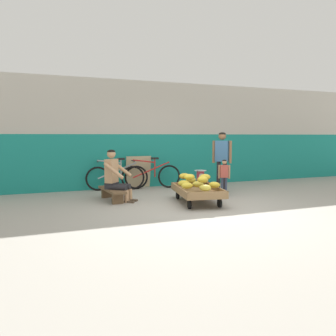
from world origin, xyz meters
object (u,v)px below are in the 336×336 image
object	(u,v)px
customer_adult	(222,155)
customer_child	(224,174)
low_bench	(112,192)
weighing_scale	(200,176)
banana_cart	(197,192)
bicycle_far_left	(151,176)
bicycle_near_left	(117,177)
sign_board	(138,172)
plastic_crate	(200,188)
vendor_seated	(115,176)

from	to	relation	value
customer_adult	customer_child	distance (m)	0.64
low_bench	weighing_scale	distance (m)	2.24
banana_cart	customer_adult	world-z (taller)	customer_adult
customer_child	bicycle_far_left	bearing A→B (deg)	127.75
bicycle_far_left	customer_child	xyz separation A→B (m)	(1.30, -1.68, 0.19)
bicycle_near_left	sign_board	bearing A→B (deg)	13.76
plastic_crate	bicycle_near_left	xyz separation A→B (m)	(-1.83, 1.28, 0.20)
bicycle_near_left	sign_board	size ratio (longest dim) A/B	1.86
vendor_seated	weighing_scale	size ratio (longest dim) A/B	3.80
vendor_seated	customer_child	distance (m)	2.56
banana_cart	vendor_seated	xyz separation A→B (m)	(-1.61, 0.84, 0.33)
banana_cart	bicycle_near_left	world-z (taller)	bicycle_near_left
banana_cart	low_bench	distance (m)	1.90
sign_board	bicycle_far_left	bearing A→B (deg)	-42.97
banana_cart	vendor_seated	bearing A→B (deg)	152.35
bicycle_far_left	sign_board	xyz separation A→B (m)	(-0.29, 0.27, 0.09)
banana_cart	bicycle_far_left	distance (m)	2.18
weighing_scale	customer_child	size ratio (longest dim) A/B	0.34
weighing_scale	sign_board	world-z (taller)	sign_board
sign_board	customer_adult	xyz separation A→B (m)	(1.78, -1.49, 0.51)
plastic_crate	customer_child	world-z (taller)	customer_child
low_bench	sign_board	xyz separation A→B (m)	(1.01, 1.52, 0.24)
plastic_crate	bicycle_near_left	world-z (taller)	bicycle_near_left
customer_child	bicycle_near_left	bearing A→B (deg)	140.91
bicycle_near_left	bicycle_far_left	distance (m)	0.92
bicycle_near_left	low_bench	bearing A→B (deg)	-106.01
customer_adult	low_bench	bearing A→B (deg)	-179.38
plastic_crate	sign_board	size ratio (longest dim) A/B	0.40
low_bench	customer_adult	bearing A→B (deg)	0.62
low_bench	weighing_scale	size ratio (longest dim) A/B	3.77
vendor_seated	plastic_crate	xyz separation A→B (m)	(2.16, 0.15, -0.42)
vendor_seated	bicycle_far_left	size ratio (longest dim) A/B	0.69
bicycle_far_left	sign_board	distance (m)	0.41
low_bench	plastic_crate	distance (m)	2.23
plastic_crate	bicycle_near_left	size ratio (longest dim) A/B	0.22
customer_adult	customer_child	world-z (taller)	customer_adult
bicycle_near_left	customer_adult	size ratio (longest dim) A/B	1.08
plastic_crate	customer_adult	xyz separation A→B (m)	(0.57, -0.06, 0.80)
bicycle_near_left	sign_board	distance (m)	0.65
customer_adult	bicycle_near_left	bearing A→B (deg)	150.86
customer_child	plastic_crate	bearing A→B (deg)	125.82
sign_board	bicycle_near_left	bearing A→B (deg)	-166.24
low_bench	vendor_seated	xyz separation A→B (m)	(0.07, -0.05, 0.37)
customer_adult	customer_child	size ratio (longest dim) A/B	1.74
banana_cart	bicycle_near_left	bearing A→B (deg)	119.54
low_bench	vendor_seated	distance (m)	0.38
low_bench	banana_cart	bearing A→B (deg)	-28.15
sign_board	banana_cart	bearing A→B (deg)	-74.67
sign_board	customer_adult	distance (m)	2.38
banana_cart	weighing_scale	world-z (taller)	weighing_scale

